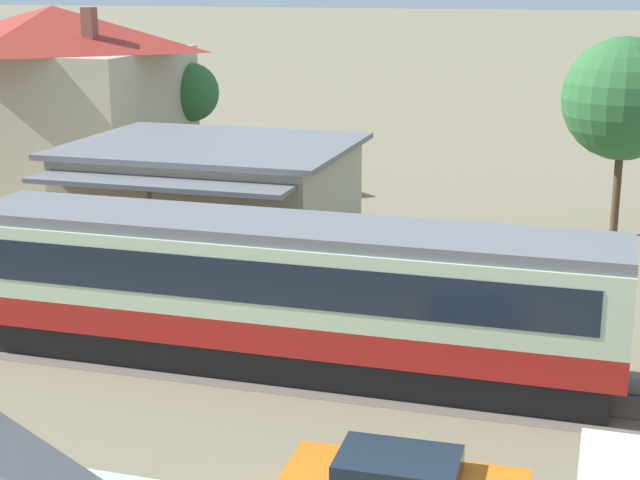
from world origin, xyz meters
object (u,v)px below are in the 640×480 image
Objects in this scene: station_building at (214,201)px; yard_tree_1 at (190,93)px; yard_tree_0 at (624,99)px; station_house_red_roof at (58,94)px; passenger_train at (294,288)px.

yard_tree_1 is at bearing 116.82° from station_building.
yard_tree_0 is 22.32m from yard_tree_1.
station_house_red_roof is at bearing -143.15° from yard_tree_1.
station_house_red_roof reaches higher than station_building.
station_building is at bearing -150.74° from yard_tree_0.
passenger_train is 9.30× the size of station_building.
yard_tree_1 is at bearing 162.68° from yard_tree_0.
yard_tree_1 reaches higher than passenger_train.
yard_tree_1 is (5.26, 3.95, -0.21)m from station_house_red_roof.
passenger_train is 7.83× the size of station_house_red_roof.
yard_tree_0 is at bearing 64.76° from passenger_train.
station_building is 1.70× the size of yard_tree_1.
passenger_train is at bearing -56.20° from station_building.
passenger_train is at bearing -115.24° from yard_tree_0.
station_building is 1.26× the size of yard_tree_0.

